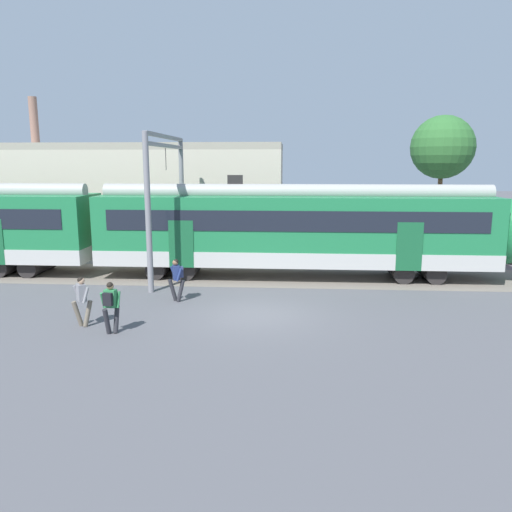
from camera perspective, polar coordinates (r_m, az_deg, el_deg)
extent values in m
plane|color=#515156|center=(17.75, 0.11, -6.72)|extent=(160.00, 160.00, 0.00)
cube|color=slate|center=(25.92, -20.89, -1.84)|extent=(80.00, 4.40, 0.01)
cube|color=#B7B7B2|center=(23.33, 4.27, 0.13)|extent=(18.00, 3.06, 0.70)
cube|color=#1E7542|center=(23.10, 4.32, 3.91)|extent=(18.00, 3.00, 2.40)
cube|color=black|center=(21.57, 4.35, 3.97)|extent=(16.56, 0.03, 0.90)
cube|color=#165731|center=(22.30, 17.13, 1.02)|extent=(1.10, 0.04, 2.10)
cube|color=#165731|center=(22.23, -8.55, 1.35)|extent=(1.10, 0.04, 2.10)
cylinder|color=#9C9C97|center=(22.98, 4.37, 7.33)|extent=(17.64, 0.70, 0.70)
cube|color=black|center=(23.09, -2.40, 8.74)|extent=(0.70, 0.12, 0.40)
cylinder|color=black|center=(24.31, 19.22, -1.45)|extent=(0.90, 2.40, 0.90)
cylinder|color=black|center=(23.98, 15.99, -1.43)|extent=(0.90, 2.40, 0.90)
cylinder|color=black|center=(23.92, -7.53, -1.14)|extent=(0.90, 2.40, 0.90)
cylinder|color=black|center=(24.23, -10.77, -1.08)|extent=(0.90, 2.40, 0.90)
ellipsoid|color=#1E7542|center=(25.09, 26.70, 2.54)|extent=(1.80, 2.85, 2.95)
cylinder|color=black|center=(26.41, -23.55, -0.82)|extent=(0.90, 2.40, 0.90)
cylinder|color=black|center=(27.09, -26.18, -0.77)|extent=(0.90, 2.40, 0.90)
cylinder|color=#6B6051|center=(17.33, -18.67, -6.24)|extent=(0.37, 0.34, 0.87)
cylinder|color=#6B6051|center=(17.43, -19.72, -6.21)|extent=(0.37, 0.34, 0.87)
cube|color=gray|center=(17.19, -19.34, -3.96)|extent=(0.41, 0.43, 0.56)
cylinder|color=gray|center=(17.39, -19.77, -4.00)|extent=(0.25, 0.22, 0.52)
cylinder|color=gray|center=(17.02, -18.87, -4.25)|extent=(0.25, 0.22, 0.52)
sphere|color=tan|center=(17.11, -19.36, -2.69)|extent=(0.22, 0.22, 0.22)
sphere|color=black|center=(17.09, -19.43, -2.60)|extent=(0.20, 0.20, 0.20)
cylinder|color=#28282D|center=(16.47, -15.66, -6.96)|extent=(0.19, 0.37, 0.87)
cylinder|color=#28282D|center=(16.31, -16.66, -7.18)|extent=(0.19, 0.37, 0.87)
cube|color=#2D7F47|center=(16.19, -16.29, -4.67)|extent=(0.39, 0.28, 0.56)
cylinder|color=#2D7F47|center=(16.23, -17.10, -4.86)|extent=(0.12, 0.25, 0.52)
cylinder|color=#2D7F47|center=(16.17, -15.45, -4.83)|extent=(0.12, 0.25, 0.52)
sphere|color=#9E7051|center=(16.11, -16.33, -3.32)|extent=(0.22, 0.22, 0.22)
sphere|color=black|center=(16.09, -16.37, -3.23)|extent=(0.20, 0.20, 0.20)
cube|color=black|center=(16.03, -16.58, -4.77)|extent=(0.30, 0.19, 0.40)
cylinder|color=#28282D|center=(19.62, -9.49, -3.87)|extent=(0.38, 0.26, 0.87)
cylinder|color=#28282D|center=(19.48, -8.60, -3.95)|extent=(0.38, 0.26, 0.87)
cube|color=navy|center=(19.38, -9.11, -1.87)|extent=(0.35, 0.42, 0.56)
cylinder|color=navy|center=(19.19, -8.78, -2.14)|extent=(0.26, 0.17, 0.52)
cylinder|color=navy|center=(19.60, -9.42, -1.90)|extent=(0.26, 0.17, 0.52)
sphere|color=brown|center=(19.30, -9.20, -0.75)|extent=(0.22, 0.22, 0.22)
sphere|color=black|center=(19.30, -9.15, -0.66)|extent=(0.20, 0.20, 0.20)
cube|color=navy|center=(19.40, -8.58, -1.79)|extent=(0.25, 0.32, 0.40)
cylinder|color=black|center=(30.89, 26.21, 0.23)|extent=(0.60, 0.20, 0.60)
cylinder|color=gray|center=(20.66, -12.23, 4.72)|extent=(0.24, 0.24, 6.50)
cylinder|color=gray|center=(26.84, -8.45, 6.16)|extent=(0.24, 0.24, 6.50)
cube|color=gray|center=(23.67, -10.35, 13.27)|extent=(0.20, 6.40, 0.16)
cube|color=gray|center=(23.66, -10.32, 12.30)|extent=(0.20, 6.40, 0.16)
cylinder|color=black|center=(23.65, -10.27, 10.85)|extent=(0.03, 0.03, 1.00)
cube|color=beige|center=(31.96, -14.33, 6.20)|extent=(18.87, 5.00, 6.00)
cube|color=#9F9686|center=(31.89, -14.59, 11.94)|extent=(18.87, 5.00, 0.40)
cylinder|color=#8C6656|center=(34.16, -24.01, 13.62)|extent=(0.50, 0.50, 3.20)
cylinder|color=brown|center=(38.08, 20.16, 5.64)|extent=(0.32, 0.32, 4.81)
sphere|color=#2D662D|center=(37.98, 20.55, 11.57)|extent=(4.40, 4.40, 4.40)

